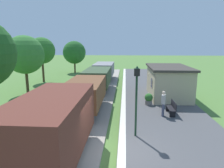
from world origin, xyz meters
TOP-DOWN VIEW (x-y plane):
  - ground_plane at (0.00, 0.00)m, footprint 160.00×160.00m
  - platform_slab at (3.20, 0.00)m, footprint 6.00×60.00m
  - platform_edge_stripe at (0.40, 0.00)m, footprint 0.36×60.00m
  - track_ballast at (-2.40, 0.00)m, footprint 3.80×60.00m
  - rail_near at (-1.68, 0.00)m, footprint 0.07×60.00m
  - rail_far at (-3.12, 0.00)m, footprint 0.07×60.00m
  - freight_train at (-2.40, 8.29)m, footprint 2.50×26.00m
  - station_hut at (4.40, 9.79)m, footprint 3.50×5.80m
  - bench_near_hut at (3.73, 4.99)m, footprint 0.42×1.50m
  - person_waiting at (3.06, 4.59)m, footprint 0.35×0.44m
  - potted_planter at (2.39, 7.08)m, footprint 0.64×0.64m
  - lamp_post_near at (1.09, 1.55)m, footprint 0.28×0.28m
  - tree_trackside_far at (-9.39, 10.91)m, footprint 3.79×3.79m
  - tree_field_left at (-10.32, 17.19)m, footprint 3.40×3.40m
  - tree_field_distant at (-8.31, 26.06)m, footprint 3.90×3.90m

SIDE VIEW (x-z plane):
  - ground_plane at x=0.00m, z-range 0.00..0.00m
  - track_ballast at x=-2.40m, z-range 0.00..0.12m
  - platform_slab at x=3.20m, z-range 0.00..0.25m
  - rail_near at x=-1.68m, z-range 0.12..0.26m
  - rail_far at x=-3.12m, z-range 0.12..0.26m
  - platform_edge_stripe at x=0.40m, z-range 0.25..0.26m
  - bench_near_hut at x=3.73m, z-range 0.27..1.18m
  - potted_planter at x=2.39m, z-range 0.26..1.18m
  - person_waiting at x=3.06m, z-range 0.33..2.04m
  - freight_train at x=-2.40m, z-range 0.12..2.84m
  - station_hut at x=4.40m, z-range 0.26..3.04m
  - lamp_post_near at x=1.09m, z-range 0.95..4.65m
  - tree_field_distant at x=-8.31m, z-range 0.78..6.25m
  - tree_trackside_far at x=-9.39m, z-range 1.02..6.85m
  - tree_field_left at x=-10.32m, z-range 1.20..7.03m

